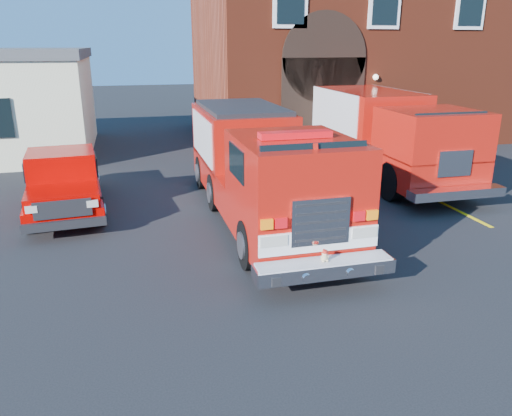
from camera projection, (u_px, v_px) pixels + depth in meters
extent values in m
plane|color=black|center=(243.00, 245.00, 11.80)|extent=(100.00, 100.00, 0.00)
cube|color=yellow|center=(456.00, 210.00, 14.27)|extent=(0.12, 3.00, 0.01)
cube|color=yellow|center=(402.00, 183.00, 17.03)|extent=(0.12, 3.00, 0.01)
cube|color=yellow|center=(362.00, 164.00, 19.79)|extent=(0.12, 3.00, 0.01)
cube|color=maroon|center=(351.00, 55.00, 25.57)|extent=(15.00, 10.00, 8.00)
cube|color=black|center=(322.00, 108.00, 20.74)|extent=(3.60, 0.12, 4.00)
cylinder|color=black|center=(324.00, 57.00, 20.12)|extent=(3.60, 0.12, 3.60)
cube|color=black|center=(290.00, 3.00, 19.11)|extent=(1.40, 0.10, 1.80)
cube|color=black|center=(385.00, 5.00, 20.06)|extent=(1.40, 0.10, 1.80)
cube|color=black|center=(471.00, 7.00, 21.01)|extent=(1.40, 0.10, 1.80)
cylinder|color=black|center=(249.00, 245.00, 10.43)|extent=(0.34, 1.05, 1.05)
cylinder|color=black|center=(342.00, 236.00, 10.93)|extent=(0.34, 1.05, 1.05)
cube|color=#B1140C|center=(260.00, 189.00, 13.40)|extent=(2.39, 8.59, 0.86)
cube|color=#B1140C|center=(241.00, 135.00, 15.07)|extent=(2.39, 4.20, 1.53)
cube|color=#B1140C|center=(294.00, 172.00, 10.50)|extent=(2.39, 3.06, 1.43)
cube|color=black|center=(315.00, 167.00, 9.28)|extent=(2.10, 0.08, 0.90)
cube|color=red|center=(295.00, 135.00, 10.25)|extent=(1.53, 0.33, 0.13)
cube|color=white|center=(320.00, 241.00, 9.37)|extent=(2.39, 0.06, 0.42)
cube|color=silver|center=(321.00, 222.00, 9.25)|extent=(1.15, 0.06, 0.90)
cube|color=silver|center=(324.00, 268.00, 9.27)|extent=(2.67, 0.53, 0.27)
cube|color=#B7B7BF|center=(202.00, 137.00, 14.78)|extent=(0.04, 3.44, 1.24)
cube|color=#B7B7BF|center=(279.00, 133.00, 15.36)|extent=(0.04, 3.44, 1.24)
sphere|color=#D6BE82|center=(324.00, 258.00, 9.20)|extent=(0.14, 0.14, 0.14)
sphere|color=#D6BE82|center=(325.00, 253.00, 9.17)|extent=(0.11, 0.11, 0.11)
sphere|color=#D6BE82|center=(322.00, 251.00, 9.16)|extent=(0.04, 0.04, 0.04)
sphere|color=#D6BE82|center=(327.00, 251.00, 9.18)|extent=(0.04, 0.04, 0.04)
ellipsoid|color=red|center=(325.00, 251.00, 9.16)|extent=(0.11, 0.11, 0.06)
cylinder|color=red|center=(325.00, 252.00, 9.16)|extent=(0.13, 0.13, 0.01)
cylinder|color=black|center=(30.00, 218.00, 12.45)|extent=(0.33, 0.78, 0.76)
cylinder|color=black|center=(99.00, 211.00, 12.97)|extent=(0.33, 0.78, 0.76)
cube|color=#B30200|center=(65.00, 191.00, 14.23)|extent=(2.32, 5.34, 0.43)
cube|color=#B30200|center=(63.00, 196.00, 12.46)|extent=(1.85, 1.56, 0.33)
cube|color=#B30200|center=(62.00, 168.00, 13.74)|extent=(1.87, 1.84, 0.94)
cube|color=#B30200|center=(64.00, 167.00, 15.47)|extent=(1.90, 2.12, 0.52)
cube|color=black|center=(65.00, 225.00, 11.87)|extent=(1.93, 0.29, 0.21)
cylinder|color=black|center=(392.00, 182.00, 15.01)|extent=(0.38, 1.16, 1.15)
cylinder|color=black|center=(459.00, 177.00, 15.53)|extent=(0.38, 1.16, 1.15)
cube|color=#B1140C|center=(382.00, 150.00, 17.88)|extent=(2.74, 8.43, 0.94)
cube|color=#B1140C|center=(365.00, 111.00, 18.95)|extent=(2.69, 5.28, 1.57)
cube|color=#B1140C|center=(431.00, 133.00, 14.82)|extent=(2.66, 2.55, 1.36)
cube|color=#B7B7BF|center=(332.00, 115.00, 18.69)|extent=(0.10, 4.41, 1.78)
cube|color=#B7B7BF|center=(396.00, 113.00, 19.28)|extent=(0.10, 4.41, 1.78)
cube|color=silver|center=(457.00, 193.00, 13.87)|extent=(2.84, 0.51, 0.26)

